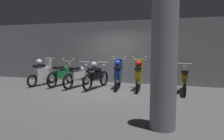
{
  "coord_description": "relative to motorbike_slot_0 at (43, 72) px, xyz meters",
  "views": [
    {
      "loc": [
        2.75,
        -7.45,
        1.61
      ],
      "look_at": [
        0.22,
        0.44,
        0.75
      ],
      "focal_mm": 33.98,
      "sensor_mm": 36.0,
      "label": 1
    }
  ],
  "objects": [
    {
      "name": "motorbike_slot_3",
      "position": [
        2.51,
        0.02,
        -0.04
      ],
      "size": [
        0.56,
        1.94,
        1.08
      ],
      "color": "black",
      "rests_on": "ground"
    },
    {
      "name": "motorbike_slot_7",
      "position": [
        5.86,
        0.25,
        -0.08
      ],
      "size": [
        0.56,
        1.95,
        1.03
      ],
      "color": "black",
      "rests_on": "ground"
    },
    {
      "name": "motorbike_slot_0",
      "position": [
        0.0,
        0.0,
        0.0
      ],
      "size": [
        0.56,
        1.67,
        1.18
      ],
      "color": "black",
      "rests_on": "ground"
    },
    {
      "name": "motorbike_slot_2",
      "position": [
        1.67,
        0.06,
        -0.08
      ],
      "size": [
        0.56,
        1.94,
        1.03
      ],
      "color": "black",
      "rests_on": "ground"
    },
    {
      "name": "support_pillar",
      "position": [
        5.38,
        -3.56,
        0.86
      ],
      "size": [
        0.51,
        0.51,
        2.85
      ],
      "primitive_type": "cylinder",
      "color": "gray",
      "rests_on": "ground"
    },
    {
      "name": "motorbike_slot_5",
      "position": [
        4.18,
        0.21,
        0.0
      ],
      "size": [
        0.59,
        1.68,
        1.29
      ],
      "color": "black",
      "rests_on": "ground"
    },
    {
      "name": "motorbike_slot_4",
      "position": [
        3.34,
        0.26,
        0.0
      ],
      "size": [
        0.58,
        1.67,
        1.29
      ],
      "color": "black",
      "rests_on": "ground"
    },
    {
      "name": "motorbike_slot_6",
      "position": [
        5.02,
        0.22,
        -0.04
      ],
      "size": [
        0.56,
        1.94,
        1.08
      ],
      "color": "black",
      "rests_on": "ground"
    },
    {
      "name": "ground_plane",
      "position": [
        2.93,
        -0.34,
        -0.57
      ],
      "size": [
        80.0,
        80.0,
        0.0
      ],
      "primitive_type": "plane",
      "color": "#4C4C4F"
    },
    {
      "name": "back_wall",
      "position": [
        2.93,
        1.8,
        0.86
      ],
      "size": [
        16.0,
        0.3,
        2.85
      ],
      "primitive_type": "cube",
      "color": "gray",
      "rests_on": "ground"
    },
    {
      "name": "motorbike_slot_1",
      "position": [
        0.84,
        0.19,
        -0.07
      ],
      "size": [
        0.59,
        1.95,
        1.15
      ],
      "color": "black",
      "rests_on": "ground"
    }
  ]
}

